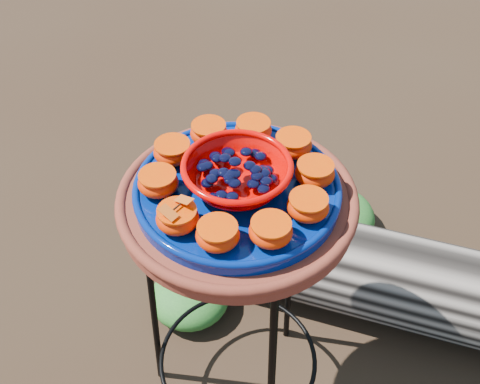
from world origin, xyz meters
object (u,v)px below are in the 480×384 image
Objects in this scene: cobalt_plate at (237,191)px; red_bowl at (237,175)px; plant_stand at (238,313)px; terracotta_saucer at (237,203)px; driftwood_log at (479,300)px.

red_bowl reaches higher than cobalt_plate.
terracotta_saucer reaches higher than plant_stand.
plant_stand is at bearing 0.00° from terracotta_saucer.
plant_stand is 3.60× the size of red_bowl.
terracotta_saucer is 0.31× the size of driftwood_log.
driftwood_log is at bearing 55.71° from red_bowl.
terracotta_saucer is 0.07m from red_bowl.
plant_stand is 0.74m from driftwood_log.
plant_stand is 0.48× the size of driftwood_log.
plant_stand is 0.37m from terracotta_saucer.
plant_stand is 1.54× the size of terracotta_saucer.
cobalt_plate reaches higher than driftwood_log.
red_bowl is (0.00, 0.00, 0.44)m from plant_stand.
cobalt_plate reaches higher than plant_stand.
driftwood_log is (0.40, 0.59, -0.65)m from red_bowl.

